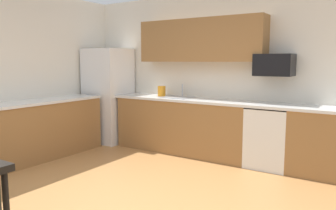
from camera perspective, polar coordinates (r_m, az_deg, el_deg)
ground_plane at (r=3.83m, az=-8.58°, el=-16.71°), size 12.00×12.00×0.00m
wall_back at (r=5.74m, az=9.07°, el=5.26°), size 5.80×0.10×2.70m
cabinet_run_back at (r=5.79m, az=2.45°, el=-3.61°), size 2.39×0.60×0.90m
cabinet_run_back_right at (r=5.04m, az=26.48°, el=-6.07°), size 1.16×0.60×0.90m
cabinet_run_left at (r=5.86m, az=-20.39°, el=-3.95°), size 0.60×2.00×0.90m
countertop_back at (r=5.46m, az=7.48°, el=0.65°), size 4.80×0.64×0.04m
countertop_left at (r=5.78m, az=-20.60°, el=0.62°), size 0.64×2.00×0.04m
upper_cabinets_back at (r=5.68m, az=5.45°, el=10.84°), size 2.20×0.34×0.70m
refrigerator at (r=6.64m, az=-10.06°, el=1.60°), size 0.76×0.70×1.79m
oven_range at (r=5.21m, az=16.81°, el=-5.13°), size 0.60×0.60×0.91m
microwave at (r=5.18m, az=17.56°, el=6.48°), size 0.54×0.36×0.32m
sink_basin at (r=5.78m, az=1.55°, el=0.69°), size 0.48×0.40×0.14m
sink_faucet at (r=5.92m, az=2.47°, el=2.40°), size 0.02×0.02×0.24m
kettle at (r=6.00m, az=-1.09°, el=2.28°), size 0.14×0.14×0.20m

